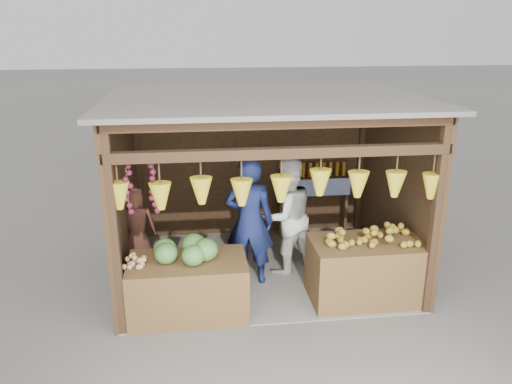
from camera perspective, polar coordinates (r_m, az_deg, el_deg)
ground at (r=7.77m, az=0.89°, el=-8.85°), size 80.00×80.00×0.00m
stall_structure at (r=7.12m, az=0.74°, el=2.98°), size 4.30×3.30×2.66m
back_shelf at (r=8.79m, az=6.54°, el=0.49°), size 1.25×0.32×1.32m
counter_left at (r=6.58m, az=-7.73°, el=-10.72°), size 1.50×0.85×0.75m
counter_right at (r=6.98m, az=12.57°, el=-8.75°), size 1.53×0.85×0.85m
stool at (r=7.66m, az=-13.11°, el=-8.58°), size 0.32×0.32×0.30m
man_standing at (r=7.05m, az=-0.76°, el=-3.39°), size 0.77×0.60×1.88m
woman_standing at (r=7.41m, az=3.54°, el=-2.79°), size 1.05×0.94×1.77m
vendor_seated at (r=7.37m, az=-13.51°, el=-3.68°), size 0.55×0.36×1.11m
melon_pile at (r=6.35m, az=-8.10°, el=-6.40°), size 1.00×0.50×0.32m
tanfruit_pile at (r=6.37m, az=-13.73°, el=-7.64°), size 0.34×0.40×0.13m
mango_pile at (r=6.78m, az=13.08°, el=-4.62°), size 1.40×0.64×0.22m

